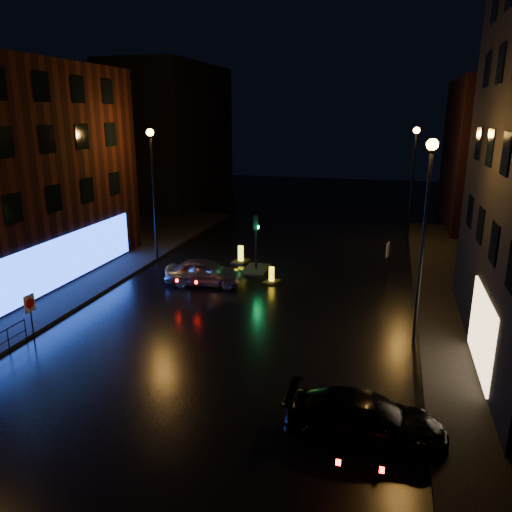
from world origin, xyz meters
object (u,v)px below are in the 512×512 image
object	(u,v)px
traffic_signal	(256,263)
road_sign_right	(387,253)
dark_sedan	(365,418)
bollard_far	(241,259)
silver_hatchback	(205,272)
bollard_near	(272,279)
road_sign_left	(30,308)

from	to	relation	value
traffic_signal	road_sign_right	bearing A→B (deg)	-4.20
dark_sedan	bollard_far	size ratio (longest dim) A/B	3.42
traffic_signal	silver_hatchback	distance (m)	3.89
silver_hatchback	traffic_signal	bearing A→B (deg)	-40.08
dark_sedan	bollard_near	distance (m)	14.32
traffic_signal	road_sign_left	size ratio (longest dim) A/B	1.57
dark_sedan	traffic_signal	bearing A→B (deg)	26.30
silver_hatchback	road_sign_right	xyz separation A→B (m)	(9.76, 2.72, 1.07)
bollard_near	road_sign_right	xyz separation A→B (m)	(6.25, 1.39, 1.61)
bollard_far	road_sign_right	world-z (taller)	road_sign_right
dark_sedan	bollard_near	bearing A→B (deg)	24.57
traffic_signal	silver_hatchback	world-z (taller)	traffic_signal
bollard_far	road_sign_left	distance (m)	14.54
traffic_signal	dark_sedan	bearing A→B (deg)	-63.74
road_sign_left	dark_sedan	bearing A→B (deg)	-6.37
silver_hatchback	dark_sedan	size ratio (longest dim) A/B	0.93
dark_sedan	road_sign_left	world-z (taller)	road_sign_left
silver_hatchback	road_sign_right	distance (m)	10.19
silver_hatchback	road_sign_left	world-z (taller)	road_sign_left
road_sign_right	traffic_signal	bearing A→B (deg)	6.77
road_sign_left	bollard_near	bearing A→B (deg)	58.30
road_sign_left	road_sign_right	distance (m)	18.16
bollard_far	silver_hatchback	bearing A→B (deg)	-88.39
bollard_near	bollard_far	size ratio (longest dim) A/B	0.89
dark_sedan	bollard_far	distance (m)	18.59
traffic_signal	bollard_near	distance (m)	2.45
traffic_signal	road_sign_left	distance (m)	13.77
dark_sedan	road_sign_left	distance (m)	13.91
traffic_signal	bollard_near	world-z (taller)	traffic_signal
traffic_signal	dark_sedan	size ratio (longest dim) A/B	0.74
bollard_far	road_sign_left	xyz separation A→B (m)	(-4.82, -13.64, 1.41)
traffic_signal	bollard_far	bearing A→B (deg)	134.72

